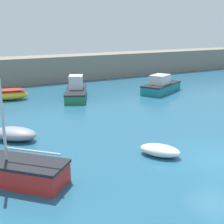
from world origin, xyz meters
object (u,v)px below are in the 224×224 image
object	(u,v)px
motorboat_grey_hull	(161,86)
motorboat_with_cabin	(76,91)
fishing_dinghy_green	(160,150)
sailboat_short_mast	(8,169)
rowboat_blue_near	(14,134)
rowboat_with_red_cover	(9,94)

from	to	relation	value
motorboat_grey_hull	motorboat_with_cabin	bearing A→B (deg)	141.11
motorboat_with_cabin	fishing_dinghy_green	xyz separation A→B (m)	(-1.42, -14.34, -0.37)
motorboat_with_cabin	sailboat_short_mast	distance (m)	15.89
motorboat_with_cabin	sailboat_short_mast	world-z (taller)	sailboat_short_mast
motorboat_with_cabin	rowboat_blue_near	xyz separation A→B (m)	(-7.34, -8.45, -0.29)
rowboat_with_red_cover	fishing_dinghy_green	size ratio (longest dim) A/B	1.49
fishing_dinghy_green	rowboat_blue_near	size ratio (longest dim) A/B	0.79
rowboat_with_red_cover	motorboat_with_cabin	bearing A→B (deg)	172.65
motorboat_with_cabin	motorboat_grey_hull	bearing A→B (deg)	103.53
motorboat_grey_hull	rowboat_blue_near	xyz separation A→B (m)	(-15.65, -6.70, -0.28)
motorboat_grey_hull	fishing_dinghy_green	bearing A→B (deg)	-154.73
rowboat_with_red_cover	rowboat_blue_near	bearing A→B (deg)	93.83
motorboat_grey_hull	fishing_dinghy_green	world-z (taller)	motorboat_grey_hull
motorboat_with_cabin	rowboat_with_red_cover	size ratio (longest dim) A/B	1.58
rowboat_with_red_cover	motorboat_grey_hull	size ratio (longest dim) A/B	0.65
motorboat_with_cabin	fishing_dinghy_green	distance (m)	14.41
fishing_dinghy_green	rowboat_with_red_cover	bearing A→B (deg)	159.87
sailboat_short_mast	motorboat_grey_hull	bearing A→B (deg)	-99.74
fishing_dinghy_green	motorboat_grey_hull	bearing A→B (deg)	108.22
motorboat_with_cabin	rowboat_blue_near	bearing A→B (deg)	-15.56
motorboat_with_cabin	rowboat_with_red_cover	world-z (taller)	motorboat_with_cabin
fishing_dinghy_green	rowboat_blue_near	bearing A→B (deg)	-168.95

